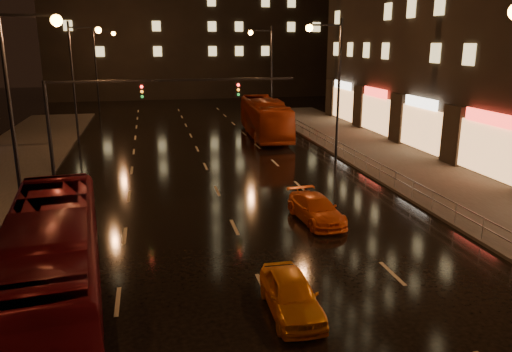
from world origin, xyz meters
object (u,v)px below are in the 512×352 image
Objects in this scene: bus_red at (52,261)px; bus_curb at (265,118)px; taxi_near at (291,294)px; taxi_far at (316,209)px.

bus_red is 31.29m from bus_curb.
bus_curb is (13.52, 28.23, 0.05)m from bus_red.
bus_red is 0.97× the size of bus_curb.
taxi_near is 8.62m from taxi_far.
taxi_far is at bearing -93.61° from bus_curb.
bus_red is at bearing -156.52° from taxi_far.
taxi_near is 0.89× the size of taxi_far.
bus_curb reaches higher than bus_red.
bus_red is 2.79× the size of taxi_far.
bus_curb is 30.74m from taxi_near.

